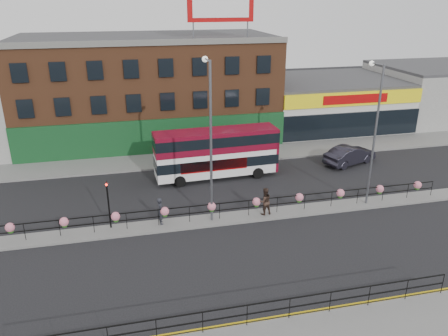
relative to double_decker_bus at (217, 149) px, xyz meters
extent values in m
plane|color=black|center=(-0.41, -7.31, -2.47)|extent=(120.00, 120.00, 0.00)
cube|color=slate|center=(-0.41, 4.69, -2.39)|extent=(60.00, 4.00, 0.15)
cube|color=slate|center=(-0.41, -7.31, -2.39)|extent=(60.00, 1.60, 0.15)
cube|color=gold|center=(-0.41, -17.01, -2.46)|extent=(60.00, 0.10, 0.01)
cube|color=gold|center=(-0.41, -17.19, -2.46)|extent=(60.00, 0.10, 0.01)
cube|color=brown|center=(-4.41, 12.69, 2.53)|extent=(25.00, 12.00, 10.00)
cube|color=#3F3F42|center=(-4.41, 12.69, 7.68)|extent=(25.00, 12.00, 0.30)
cube|color=#13451F|center=(-4.41, 6.61, -0.77)|extent=(25.00, 0.25, 3.40)
cube|color=silver|center=(15.59, 12.69, 0.03)|extent=(15.00, 12.00, 5.00)
cube|color=#3F3F42|center=(15.59, 12.69, 2.68)|extent=(15.00, 12.00, 0.30)
cube|color=yellow|center=(15.59, 6.61, 1.83)|extent=(15.00, 0.25, 1.40)
cube|color=#A90708|center=(15.59, 6.49, 1.83)|extent=(7.00, 0.10, 0.90)
cube|color=black|center=(15.59, 6.61, -0.87)|extent=(15.00, 0.25, 2.60)
cube|color=#999995|center=(30.34, 12.69, 0.53)|extent=(14.50, 12.00, 6.00)
cube|color=#3F3F42|center=(30.34, 12.69, 3.68)|extent=(14.50, 12.00, 0.30)
cube|color=#A90708|center=(2.09, 7.69, 10.73)|extent=(6.00, 0.25, 3.00)
cube|color=white|center=(2.09, 7.55, 10.73)|extent=(5.10, 0.04, 2.25)
cylinder|color=slate|center=(-0.41, 7.69, 8.53)|extent=(0.12, 0.12, 1.40)
cylinder|color=slate|center=(4.59, 7.69, 8.53)|extent=(0.12, 0.12, 1.40)
cube|color=black|center=(-0.41, -7.31, -1.22)|extent=(30.00, 0.05, 0.05)
cube|color=black|center=(-0.41, -7.31, -1.71)|extent=(30.00, 0.05, 0.05)
cylinder|color=black|center=(-13.41, -7.31, -1.77)|extent=(0.04, 0.04, 1.10)
cylinder|color=black|center=(-11.41, -7.31, -1.77)|extent=(0.04, 0.04, 1.10)
cylinder|color=black|center=(-9.41, -7.31, -1.77)|extent=(0.04, 0.04, 1.10)
cylinder|color=black|center=(-7.41, -7.31, -1.77)|extent=(0.04, 0.04, 1.10)
cylinder|color=black|center=(-5.41, -7.31, -1.77)|extent=(0.04, 0.04, 1.10)
cylinder|color=black|center=(-3.41, -7.31, -1.77)|extent=(0.04, 0.04, 1.10)
cylinder|color=black|center=(-1.41, -7.31, -1.77)|extent=(0.04, 0.04, 1.10)
cylinder|color=black|center=(0.59, -7.31, -1.77)|extent=(0.04, 0.04, 1.10)
cylinder|color=black|center=(2.59, -7.31, -1.77)|extent=(0.04, 0.04, 1.10)
cylinder|color=black|center=(4.59, -7.31, -1.77)|extent=(0.04, 0.04, 1.10)
cylinder|color=black|center=(6.59, -7.31, -1.77)|extent=(0.04, 0.04, 1.10)
cylinder|color=black|center=(8.59, -7.31, -1.77)|extent=(0.04, 0.04, 1.10)
cylinder|color=black|center=(10.59, -7.31, -1.77)|extent=(0.04, 0.04, 1.10)
cylinder|color=black|center=(12.59, -7.31, -1.77)|extent=(0.04, 0.04, 1.10)
cylinder|color=black|center=(14.59, -7.31, -1.77)|extent=(0.04, 0.04, 1.10)
sphere|color=pink|center=(-14.16, -7.31, -1.37)|extent=(0.56, 0.56, 0.56)
sphere|color=#255E1A|center=(-14.16, -7.31, -1.60)|extent=(0.36, 0.36, 0.36)
sphere|color=pink|center=(-11.10, -7.31, -1.37)|extent=(0.56, 0.56, 0.56)
sphere|color=#255E1A|center=(-11.10, -7.31, -1.60)|extent=(0.36, 0.36, 0.36)
sphere|color=pink|center=(-8.05, -7.31, -1.37)|extent=(0.56, 0.56, 0.56)
sphere|color=#255E1A|center=(-8.05, -7.31, -1.60)|extent=(0.36, 0.36, 0.36)
sphere|color=pink|center=(-4.99, -7.31, -1.37)|extent=(0.56, 0.56, 0.56)
sphere|color=#255E1A|center=(-4.99, -7.31, -1.60)|extent=(0.36, 0.36, 0.36)
sphere|color=pink|center=(-1.94, -7.31, -1.37)|extent=(0.56, 0.56, 0.56)
sphere|color=#255E1A|center=(-1.94, -7.31, -1.60)|extent=(0.36, 0.36, 0.36)
sphere|color=pink|center=(1.12, -7.31, -1.37)|extent=(0.56, 0.56, 0.56)
sphere|color=#255E1A|center=(1.12, -7.31, -1.60)|extent=(0.36, 0.36, 0.36)
sphere|color=pink|center=(4.18, -7.31, -1.37)|extent=(0.56, 0.56, 0.56)
sphere|color=#255E1A|center=(4.18, -7.31, -1.60)|extent=(0.36, 0.36, 0.36)
sphere|color=pink|center=(7.23, -7.31, -1.37)|extent=(0.56, 0.56, 0.56)
sphere|color=#255E1A|center=(7.23, -7.31, -1.60)|extent=(0.36, 0.36, 0.36)
sphere|color=pink|center=(10.29, -7.31, -1.37)|extent=(0.56, 0.56, 0.56)
sphere|color=#255E1A|center=(10.29, -7.31, -1.60)|extent=(0.36, 0.36, 0.36)
sphere|color=pink|center=(13.34, -7.31, -1.37)|extent=(0.56, 0.56, 0.56)
sphere|color=#255E1A|center=(13.34, -7.31, -1.60)|extent=(0.36, 0.36, 0.36)
cube|color=black|center=(-2.41, -17.41, -1.22)|extent=(20.00, 0.05, 0.05)
cube|color=black|center=(-2.41, -17.41, -1.71)|extent=(20.00, 0.05, 0.05)
cylinder|color=black|center=(-6.41, -17.41, -1.77)|extent=(0.04, 0.04, 1.10)
cylinder|color=black|center=(-4.41, -17.41, -1.77)|extent=(0.04, 0.04, 1.10)
cylinder|color=black|center=(-2.41, -17.41, -1.77)|extent=(0.04, 0.04, 1.10)
cylinder|color=black|center=(-0.41, -17.41, -1.77)|extent=(0.04, 0.04, 1.10)
cylinder|color=black|center=(1.59, -17.41, -1.77)|extent=(0.04, 0.04, 1.10)
cylinder|color=black|center=(3.59, -17.41, -1.77)|extent=(0.04, 0.04, 1.10)
cylinder|color=black|center=(5.59, -17.41, -1.77)|extent=(0.04, 0.04, 1.10)
cylinder|color=black|center=(7.59, -17.41, -1.77)|extent=(0.04, 0.04, 1.10)
cube|color=white|center=(-0.05, 0.00, -0.32)|extent=(9.92, 2.67, 3.58)
cube|color=maroon|center=(-0.05, 0.00, 0.71)|extent=(9.98, 2.73, 1.61)
cube|color=black|center=(-0.05, 0.00, -0.95)|extent=(10.01, 2.75, 0.80)
cube|color=black|center=(-0.05, 0.00, 0.84)|extent=(10.03, 2.77, 0.80)
cube|color=maroon|center=(-0.05, 0.00, 1.49)|extent=(9.92, 2.67, 0.11)
cube|color=maroon|center=(4.81, 0.22, -0.32)|extent=(0.30, 2.30, 3.58)
cube|color=#A90708|center=(-0.45, -1.16, -0.99)|extent=(5.36, 0.28, 0.89)
cylinder|color=black|center=(-3.22, -1.26, -2.02)|extent=(0.90, 0.31, 0.89)
cylinder|color=black|center=(-3.31, 0.97, -2.02)|extent=(0.90, 0.31, 0.89)
cylinder|color=black|center=(3.21, -0.97, -2.02)|extent=(0.90, 0.31, 0.89)
cylinder|color=black|center=(3.11, 1.26, -2.02)|extent=(0.90, 0.31, 0.89)
imported|color=#22202B|center=(12.07, 0.34, -1.64)|extent=(5.00, 6.13, 1.64)
imported|color=#22242B|center=(-5.23, -7.10, -1.41)|extent=(0.75, 0.57, 1.80)
imported|color=#37261E|center=(1.67, -7.37, -1.36)|extent=(1.13, 0.98, 1.90)
cylinder|color=slate|center=(-1.95, -7.39, 2.85)|extent=(0.17, 0.17, 10.32)
cylinder|color=slate|center=(-1.95, -6.61, 7.90)|extent=(0.10, 1.55, 0.10)
sphere|color=silver|center=(-1.95, -5.84, 7.85)|extent=(0.37, 0.37, 0.37)
cylinder|color=slate|center=(9.26, -7.42, 2.54)|extent=(0.16, 0.16, 9.72)
cylinder|color=slate|center=(9.26, -6.69, 7.31)|extent=(0.10, 1.46, 0.10)
sphere|color=silver|center=(9.26, -5.96, 7.26)|extent=(0.35, 0.35, 0.35)
cylinder|color=black|center=(-8.41, -6.91, -0.72)|extent=(0.10, 0.10, 3.20)
imported|color=black|center=(-8.41, -6.91, 0.88)|extent=(0.15, 0.18, 0.90)
sphere|color=#FF190C|center=(-8.41, -7.03, 0.70)|extent=(0.14, 0.14, 0.14)
camera|label=1|loc=(-6.94, -32.35, 11.43)|focal=35.00mm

